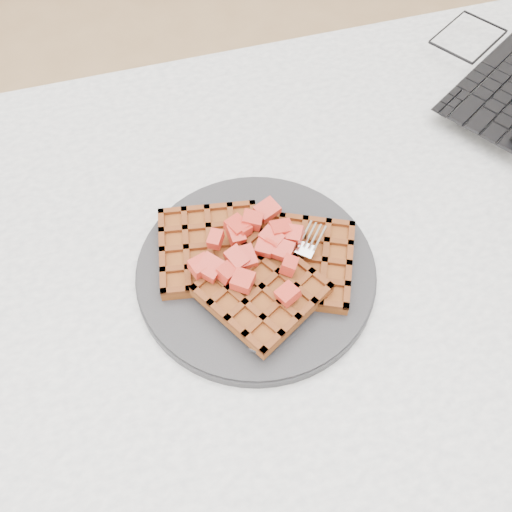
# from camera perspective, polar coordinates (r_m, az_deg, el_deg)

# --- Properties ---
(ground) EXTENTS (4.00, 4.00, 0.00)m
(ground) POSITION_cam_1_polar(r_m,az_deg,el_deg) (1.38, 4.09, -16.87)
(ground) COLOR tan
(ground) RESTS_ON ground
(table) EXTENTS (1.20, 0.80, 0.75)m
(table) POSITION_cam_1_polar(r_m,az_deg,el_deg) (0.79, 6.83, -3.91)
(table) COLOR silver
(table) RESTS_ON ground
(plate) EXTENTS (0.28, 0.28, 0.02)m
(plate) POSITION_cam_1_polar(r_m,az_deg,el_deg) (0.67, 0.00, -1.50)
(plate) COLOR #252528
(plate) RESTS_ON table
(waffles) EXTENTS (0.24, 0.22, 0.03)m
(waffles) POSITION_cam_1_polar(r_m,az_deg,el_deg) (0.65, 0.11, -0.88)
(waffles) COLOR brown
(waffles) RESTS_ON plate
(strawberry_pile) EXTENTS (0.15, 0.15, 0.02)m
(strawberry_pile) POSITION_cam_1_polar(r_m,az_deg,el_deg) (0.63, 0.00, 0.70)
(strawberry_pile) COLOR #9F0C03
(strawberry_pile) RESTS_ON waffles
(fork) EXTENTS (0.14, 0.15, 0.02)m
(fork) POSITION_cam_1_polar(r_m,az_deg,el_deg) (0.64, 3.73, -2.54)
(fork) COLOR silver
(fork) RESTS_ON plate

